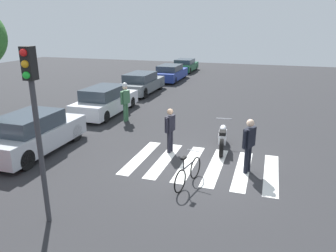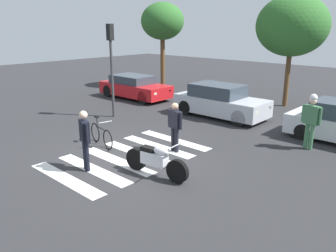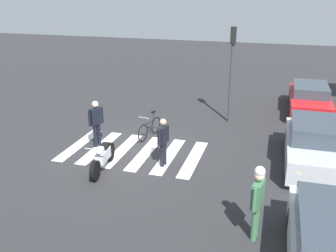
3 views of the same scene
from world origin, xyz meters
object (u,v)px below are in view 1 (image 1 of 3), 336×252
object	(u,v)px
pedestrian_bystander	(125,99)
car_silver_sedan	(33,134)
officer_by_motorcycle	(249,142)
car_grey_coupe	(141,83)
car_white_van	(106,101)
leaning_bicycle	(188,173)
traffic_light_pole	(35,110)
officer_on_foot	(170,128)
police_motorcycle	(222,138)
car_blue_hatchback	(170,73)
car_green_compact	(185,65)

from	to	relation	value
pedestrian_bystander	car_silver_sedan	world-z (taller)	pedestrian_bystander
officer_by_motorcycle	car_grey_coupe	distance (m)	13.26
car_white_van	car_silver_sedan	bearing A→B (deg)	-179.35
leaning_bicycle	car_silver_sedan	xyz separation A→B (m)	(0.80, 6.11, 0.33)
officer_by_motorcycle	traffic_light_pole	size ratio (longest dim) A/B	0.43
car_silver_sedan	car_grey_coupe	xyz separation A→B (m)	(11.20, 0.29, -0.03)
officer_on_foot	car_silver_sedan	world-z (taller)	officer_on_foot
police_motorcycle	traffic_light_pole	distance (m)	7.23
officer_by_motorcycle	car_white_van	size ratio (longest dim) A/B	0.38
car_white_van	car_blue_hatchback	xyz separation A→B (m)	(11.09, -0.12, -0.05)
car_grey_coupe	car_white_van	bearing A→B (deg)	-177.61
car_green_compact	traffic_light_pole	xyz separation A→B (m)	(-25.99, -3.51, 2.18)
car_green_compact	car_grey_coupe	bearing A→B (deg)	179.36
officer_by_motorcycle	traffic_light_pole	xyz separation A→B (m)	(-4.23, 4.37, 1.76)
car_white_van	car_green_compact	xyz separation A→B (m)	(16.72, 0.11, -0.08)
pedestrian_bystander	car_grey_coupe	size ratio (longest dim) A/B	0.41
car_blue_hatchback	car_white_van	bearing A→B (deg)	179.39
leaning_bicycle	pedestrian_bystander	world-z (taller)	pedestrian_bystander
officer_on_foot	car_grey_coupe	xyz separation A→B (m)	(9.69, 5.12, -0.27)
police_motorcycle	officer_on_foot	xyz separation A→B (m)	(-0.89, 1.81, 0.49)
police_motorcycle	leaning_bicycle	bearing A→B (deg)	170.72
leaning_bicycle	officer_on_foot	xyz separation A→B (m)	(2.31, 1.28, 0.57)
pedestrian_bystander	car_silver_sedan	xyz separation A→B (m)	(-4.69, 1.56, -0.42)
car_green_compact	pedestrian_bystander	bearing A→B (deg)	-174.43
police_motorcycle	leaning_bicycle	world-z (taller)	police_motorcycle
officer_on_foot	car_grey_coupe	world-z (taller)	officer_on_foot
officer_on_foot	car_green_compact	world-z (taller)	officer_on_foot
car_grey_coupe	car_silver_sedan	bearing A→B (deg)	-178.49
car_silver_sedan	officer_on_foot	bearing A→B (deg)	-72.63
leaning_bicycle	car_green_compact	distance (m)	24.03
car_blue_hatchback	pedestrian_bystander	bearing A→B (deg)	-172.91
car_white_van	car_green_compact	world-z (taller)	car_white_van
police_motorcycle	car_silver_sedan	bearing A→B (deg)	109.87
car_white_van	traffic_light_pole	xyz separation A→B (m)	(-9.27, -3.40, 2.10)
car_silver_sedan	pedestrian_bystander	bearing A→B (deg)	-18.36
officer_on_foot	pedestrian_bystander	world-z (taller)	pedestrian_bystander
officer_on_foot	leaning_bicycle	bearing A→B (deg)	-150.96
leaning_bicycle	traffic_light_pole	distance (m)	4.62
police_motorcycle	car_green_compact	distance (m)	21.12
car_grey_coupe	car_blue_hatchback	distance (m)	5.57
officer_by_motorcycle	car_green_compact	size ratio (longest dim) A/B	0.42
police_motorcycle	traffic_light_pole	xyz separation A→B (m)	(-6.00, 3.30, 2.32)
car_silver_sedan	car_grey_coupe	size ratio (longest dim) A/B	0.91
police_motorcycle	car_white_van	size ratio (longest dim) A/B	0.45
police_motorcycle	car_blue_hatchback	xyz separation A→B (m)	(14.36, 6.58, 0.17)
police_motorcycle	officer_on_foot	world-z (taller)	officer_on_foot
traffic_light_pole	police_motorcycle	bearing A→B (deg)	-28.79
leaning_bicycle	car_grey_coupe	size ratio (longest dim) A/B	0.36
leaning_bicycle	officer_on_foot	world-z (taller)	officer_on_foot
pedestrian_bystander	car_blue_hatchback	distance (m)	12.17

